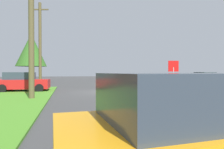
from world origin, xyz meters
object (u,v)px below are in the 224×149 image
object	(u,v)px
stop_sign	(173,70)
utility_pole_mid	(40,44)
car_on_crossroad	(204,79)
parked_car_near_building	(23,82)
oak_tree_left	(31,50)
utility_pole_near	(31,22)
car_behind_on_main_road	(207,133)

from	to	relation	value
stop_sign	utility_pole_mid	bearing A→B (deg)	-33.17
car_on_crossroad	utility_pole_mid	distance (m)	19.87
parked_car_near_building	oak_tree_left	xyz separation A→B (m)	(-1.76, 14.87, 4.22)
stop_sign	utility_pole_mid	xyz separation A→B (m)	(-10.72, 8.49, 2.82)
stop_sign	car_on_crossroad	distance (m)	11.84
parked_car_near_building	utility_pole_near	size ratio (longest dim) A/B	0.46
utility_pole_near	utility_pole_mid	bearing A→B (deg)	94.21
parked_car_near_building	car_on_crossroad	world-z (taller)	same
car_on_crossroad	utility_pole_near	xyz separation A→B (m)	(-18.79, -9.08, 3.77)
parked_car_near_building	utility_pole_mid	size ratio (longest dim) A/B	0.46
parked_car_near_building	utility_pole_near	bearing A→B (deg)	-70.88
stop_sign	car_behind_on_main_road	distance (m)	12.96
oak_tree_left	parked_car_near_building	bearing A→B (deg)	-83.24
stop_sign	parked_car_near_building	distance (m)	12.23
parked_car_near_building	car_on_crossroad	size ratio (longest dim) A/B	0.94
car_on_crossroad	utility_pole_mid	size ratio (longest dim) A/B	0.49
parked_car_near_building	oak_tree_left	world-z (taller)	oak_tree_left
car_on_crossroad	utility_pole_near	world-z (taller)	utility_pole_near
car_behind_on_main_road	oak_tree_left	size ratio (longest dim) A/B	0.57
utility_pole_near	oak_tree_left	bearing A→B (deg)	99.32
stop_sign	utility_pole_mid	size ratio (longest dim) A/B	0.28
utility_pole_mid	oak_tree_left	bearing A→B (deg)	104.00
utility_pole_mid	car_behind_on_main_road	bearing A→B (deg)	-76.89
car_behind_on_main_road	car_on_crossroad	size ratio (longest dim) A/B	0.98
car_on_crossroad	utility_pole_mid	world-z (taller)	utility_pole_mid
car_behind_on_main_road	oak_tree_left	bearing A→B (deg)	99.40
car_on_crossroad	utility_pole_near	distance (m)	21.20
car_on_crossroad	stop_sign	bearing A→B (deg)	137.40
car_on_crossroad	parked_car_near_building	bearing A→B (deg)	106.43
utility_pole_mid	oak_tree_left	world-z (taller)	utility_pole_mid
stop_sign	utility_pole_mid	world-z (taller)	utility_pole_mid
parked_car_near_building	oak_tree_left	bearing A→B (deg)	99.37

